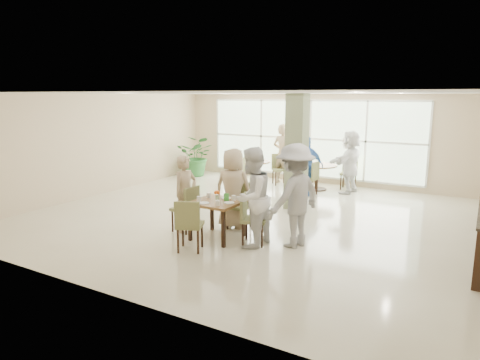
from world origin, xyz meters
The scene contains 19 objects.
ground centered at (0.00, 0.00, 0.00)m, with size 10.00×10.00×0.00m, color beige.
room_shell centered at (0.00, 0.00, 1.70)m, with size 10.00×10.00×10.00m.
window_bank centered at (-0.50, 4.46, 1.40)m, with size 7.00×0.04×7.00m.
column centered at (0.40, 1.20, 1.40)m, with size 0.45×0.45×2.80m, color #6D7954.
main_table centered at (-0.02, -1.70, 0.65)m, with size 0.90×0.90×0.75m.
round_table_left centered at (-1.86, 3.16, 0.57)m, with size 1.08×1.08×0.75m.
round_table_right centered at (0.11, 3.49, 0.59)m, with size 1.17×1.17×0.75m.
chairs_main_table centered at (-0.04, -1.67, 0.47)m, with size 2.12×2.11×0.95m.
chairs_table_left centered at (-1.91, 3.16, 0.47)m, with size 2.08×1.93×0.95m.
chairs_table_right centered at (0.13, 3.52, 0.47)m, with size 2.14×1.79×0.95m.
tabletop_clutter centered at (-0.01, -1.71, 0.81)m, with size 0.73×0.75×0.21m.
potted_plant centered at (-4.26, 3.52, 0.70)m, with size 1.25×1.25×1.39m, color #29682C.
teen_left centered at (-0.84, -1.62, 0.79)m, with size 0.57×0.38×1.57m, color tan.
teen_far centered at (-0.12, -0.94, 0.84)m, with size 0.83×0.45×1.69m, color tan.
teen_right centered at (0.76, -1.74, 0.92)m, with size 0.90×0.70×1.85m, color white.
teen_standing centered at (1.44, -1.35, 0.96)m, with size 1.23×0.71×1.91m, color #939496.
adult_a centered at (0.08, 2.64, 0.83)m, with size 0.97×0.55×1.66m, color #4378C9.
adult_b centered at (1.06, 3.53, 0.90)m, with size 1.67×0.72×1.80m, color white.
adult_standing centered at (-1.14, 3.81, 0.95)m, with size 0.69×0.45×1.89m, color tan.
Camera 1 is at (4.37, -8.40, 2.75)m, focal length 32.00 mm.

